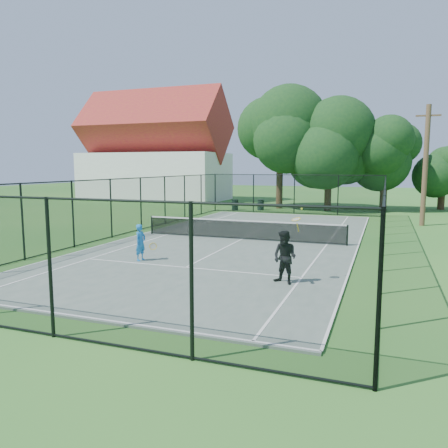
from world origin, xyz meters
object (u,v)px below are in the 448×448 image
(tennis_net, at_px, (242,229))
(trash_bin_left, at_px, (235,205))
(utility_pole, at_px, (425,165))
(trash_bin_right, at_px, (261,205))
(player_black, at_px, (285,257))
(player_blue, at_px, (141,242))

(tennis_net, distance_m, trash_bin_left, 15.00)
(tennis_net, xyz_separation_m, utility_pole, (8.72, 9.00, 3.12))
(tennis_net, bearing_deg, trash_bin_right, 102.02)
(player_black, bearing_deg, tennis_net, 117.21)
(trash_bin_right, bearing_deg, tennis_net, -77.98)
(utility_pole, relative_size, player_blue, 5.23)
(trash_bin_right, relative_size, utility_pole, 0.12)
(utility_pole, distance_m, player_blue, 18.67)
(trash_bin_right, xyz_separation_m, player_black, (6.90, -22.11, 0.44))
(player_black, bearing_deg, trash_bin_left, 112.62)
(trash_bin_left, distance_m, player_black, 23.15)
(trash_bin_left, xyz_separation_m, trash_bin_right, (2.00, 0.74, -0.01))
(player_blue, bearing_deg, utility_pole, 54.09)
(trash_bin_left, relative_size, utility_pole, 0.12)
(trash_bin_left, distance_m, trash_bin_right, 2.14)
(trash_bin_right, height_order, utility_pole, utility_pole)
(trash_bin_right, relative_size, player_blue, 0.63)
(tennis_net, relative_size, player_black, 4.40)
(trash_bin_right, bearing_deg, player_blue, -87.08)
(utility_pole, bearing_deg, trash_bin_left, 159.87)
(tennis_net, height_order, player_blue, player_blue)
(tennis_net, relative_size, player_blue, 7.26)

